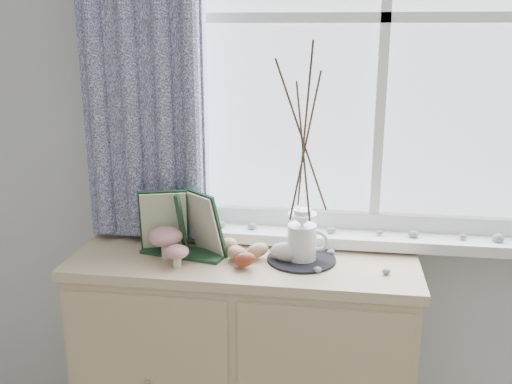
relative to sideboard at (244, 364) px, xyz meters
The scene contains 8 objects.
sideboard is the anchor object (origin of this frame).
botanical_book 0.59m from the sideboard, 169.85° to the right, with size 0.34×0.13×0.24m, color #1B3923, non-canonical shape.
toadstool_cluster 0.56m from the sideboard, 165.56° to the right, with size 0.16×0.17×0.11m.
wooden_eggs 0.46m from the sideboard, 97.23° to the right, with size 0.17×0.18×0.08m.
songbird_figurine 0.49m from the sideboard, ahead, with size 0.15×0.07×0.08m, color beige, non-canonical shape.
crocheted_doily 0.47m from the sideboard, ahead, with size 0.24×0.24×0.01m, color black.
twig_pitcher 0.87m from the sideboard, ahead, with size 0.32×0.32×0.74m.
sideboard_pebbles 0.53m from the sideboard, ahead, with size 0.33×0.23×0.02m.
Camera 1 is at (0.17, -0.06, 1.62)m, focal length 40.00 mm.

